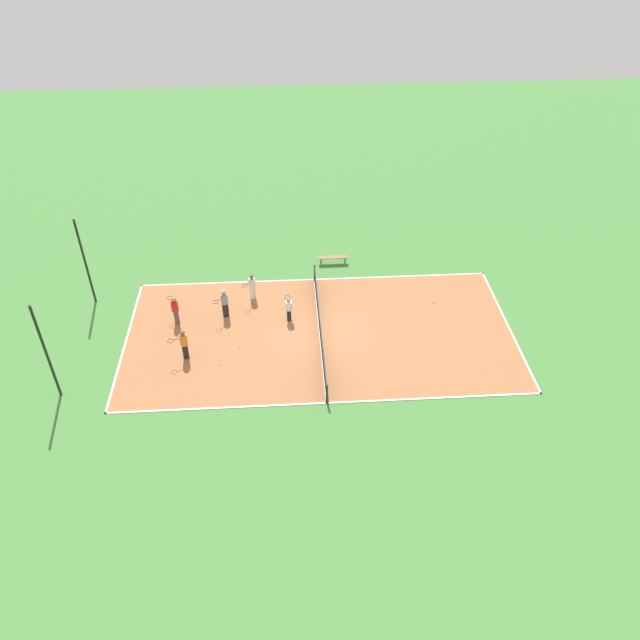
# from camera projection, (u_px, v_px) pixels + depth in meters

# --- Properties ---
(ground_plane) EXTENTS (80.00, 80.00, 0.00)m
(ground_plane) POSITION_uv_depth(u_px,v_px,m) (320.00, 334.00, 31.75)
(ground_plane) COLOR #47843D
(court_surface) EXTENTS (9.94, 19.64, 0.02)m
(court_surface) POSITION_uv_depth(u_px,v_px,m) (320.00, 334.00, 31.74)
(court_surface) COLOR #AD6B42
(court_surface) RESTS_ON ground_plane
(tennis_net) EXTENTS (9.74, 0.10, 1.03)m
(tennis_net) POSITION_uv_depth(u_px,v_px,m) (320.00, 326.00, 31.41)
(tennis_net) COLOR black
(tennis_net) RESTS_ON court_surface
(bench) EXTENTS (0.36, 1.74, 0.45)m
(bench) POSITION_uv_depth(u_px,v_px,m) (333.00, 258.00, 36.73)
(bench) COLOR olive
(bench) RESTS_ON ground_plane
(player_center_orange) EXTENTS (0.66, 0.99, 1.66)m
(player_center_orange) POSITION_uv_depth(u_px,v_px,m) (184.00, 343.00, 29.70)
(player_center_orange) COLOR black
(player_center_orange) RESTS_ON court_surface
(player_baseline_gray) EXTENTS (0.91, 0.88, 1.63)m
(player_baseline_gray) POSITION_uv_depth(u_px,v_px,m) (224.00, 302.00, 32.33)
(player_baseline_gray) COLOR black
(player_baseline_gray) RESTS_ON court_surface
(player_coach_red) EXTENTS (0.98, 0.72, 1.63)m
(player_coach_red) POSITION_uv_depth(u_px,v_px,m) (175.00, 309.00, 31.85)
(player_coach_red) COLOR #4C4C51
(player_coach_red) RESTS_ON court_surface
(player_near_white) EXTENTS (0.96, 0.42, 1.37)m
(player_near_white) POSITION_uv_depth(u_px,v_px,m) (289.00, 308.00, 32.17)
(player_near_white) COLOR black
(player_near_white) RESTS_ON court_surface
(player_far_white) EXTENTS (0.93, 0.84, 1.54)m
(player_far_white) POSITION_uv_depth(u_px,v_px,m) (252.00, 285.00, 33.61)
(player_far_white) COLOR white
(player_far_white) RESTS_ON court_surface
(tennis_ball_midcourt) EXTENTS (0.07, 0.07, 0.07)m
(tennis_ball_midcourt) POSITION_uv_depth(u_px,v_px,m) (219.00, 364.00, 29.86)
(tennis_ball_midcourt) COLOR #CCE033
(tennis_ball_midcourt) RESTS_ON court_surface
(tennis_ball_left_sideline) EXTENTS (0.07, 0.07, 0.07)m
(tennis_ball_left_sideline) POSITION_uv_depth(u_px,v_px,m) (240.00, 347.00, 30.88)
(tennis_ball_left_sideline) COLOR #CCE033
(tennis_ball_left_sideline) RESTS_ON court_surface
(tennis_ball_far_baseline) EXTENTS (0.07, 0.07, 0.07)m
(tennis_ball_far_baseline) POSITION_uv_depth(u_px,v_px,m) (434.00, 302.00, 33.79)
(tennis_ball_far_baseline) COLOR #CCE033
(tennis_ball_far_baseline) RESTS_ON court_surface
(fence_post_back_left) EXTENTS (0.12, 0.12, 5.02)m
(fence_post_back_left) POSITION_uv_depth(u_px,v_px,m) (46.00, 353.00, 26.77)
(fence_post_back_left) COLOR black
(fence_post_back_left) RESTS_ON ground_plane
(fence_post_back_right) EXTENTS (0.12, 0.12, 5.02)m
(fence_post_back_right) POSITION_uv_depth(u_px,v_px,m) (85.00, 262.00, 32.43)
(fence_post_back_right) COLOR black
(fence_post_back_right) RESTS_ON ground_plane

